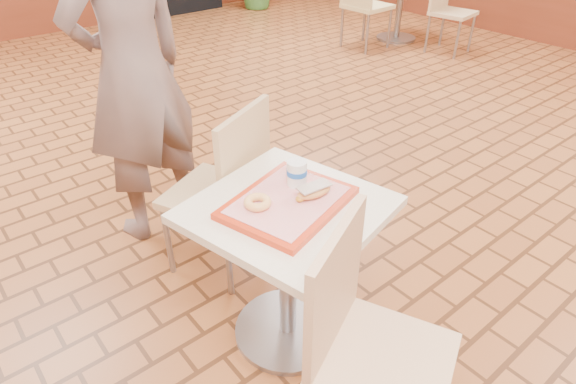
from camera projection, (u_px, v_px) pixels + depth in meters
wainscot_band at (367, 108)px, 2.95m from camera, size 8.00×10.00×1.00m
main_table at (288, 252)px, 1.89m from camera, size 0.65×0.65×0.68m
chair_main_front at (364, 337)px, 1.51m from camera, size 0.53×0.53×0.88m
chair_main_back at (226, 185)px, 2.23m from camera, size 0.54×0.54×0.89m
customer at (134, 70)px, 2.33m from camera, size 0.75×0.58×1.82m
serving_tray at (288, 203)px, 1.76m from camera, size 0.45×0.35×0.03m
ring_donut at (258, 202)px, 1.71m from camera, size 0.12×0.12×0.03m
long_john_donut at (313, 191)px, 1.76m from camera, size 0.15×0.08×0.05m
paper_cup at (297, 173)px, 1.81m from camera, size 0.08×0.08×0.10m
chair_second_front at (448, 5)px, 5.29m from camera, size 0.47×0.47×0.90m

